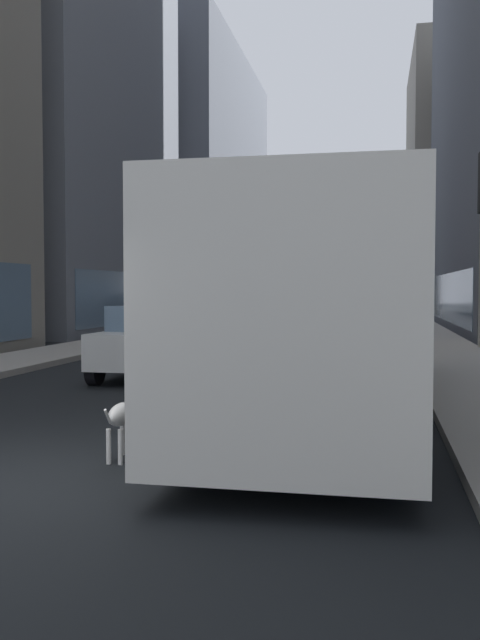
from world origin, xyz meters
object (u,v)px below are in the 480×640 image
(dalmatian_dog, at_px, (123,415))
(car_grey_wagon, at_px, (333,310))
(car_black_suv, at_px, (344,305))
(car_silver_sedan, at_px, (364,307))
(transit_bus, at_px, (325,301))
(car_yellow_taxi, at_px, (290,305))
(car_white_van, at_px, (161,340))
(box_truck, at_px, (355,298))

(dalmatian_dog, bearing_deg, car_grey_wagon, 89.20)
(car_black_suv, distance_m, car_silver_sedan, 5.43)
(transit_bus, relative_size, car_silver_sedan, 2.90)
(car_yellow_taxi, relative_size, car_black_suv, 1.07)
(car_white_van, relative_size, car_grey_wagon, 1.04)
(car_yellow_taxi, height_order, box_truck, box_truck)
(car_white_van, distance_m, car_black_suv, 37.58)
(transit_bus, xyz_separation_m, car_black_suv, (-1.60, 41.07, -0.95))
(car_white_van, height_order, car_black_suv, same)
(transit_bus, relative_size, car_grey_wagon, 2.68)
(car_black_suv, distance_m, dalmatian_dog, 44.89)
(car_black_suv, distance_m, car_grey_wagon, 13.13)
(car_grey_wagon, distance_m, dalmatian_dog, 31.77)
(car_black_suv, height_order, dalmatian_dog, car_black_suv)
(transit_bus, xyz_separation_m, car_grey_wagon, (-1.60, 27.95, -0.95))
(transit_bus, height_order, box_truck, same)
(car_silver_sedan, distance_m, dalmatian_dog, 39.76)
(car_black_suv, bearing_deg, transit_bus, -87.77)
(car_silver_sedan, height_order, box_truck, box_truck)
(transit_bus, relative_size, car_yellow_taxi, 2.42)
(car_black_suv, height_order, car_silver_sedan, same)
(transit_bus, bearing_deg, dalmatian_dog, -118.16)
(car_silver_sedan, distance_m, car_grey_wagon, 8.10)
(transit_bus, height_order, car_yellow_taxi, transit_bus)
(transit_bus, height_order, car_silver_sedan, transit_bus)
(car_silver_sedan, distance_m, box_truck, 20.58)
(car_yellow_taxi, bearing_deg, transit_bus, -82.02)
(transit_bus, distance_m, dalmatian_dog, 4.51)
(car_black_suv, height_order, box_truck, box_truck)
(car_white_van, bearing_deg, transit_bus, -41.80)
(box_truck, bearing_deg, car_black_suv, 93.56)
(car_grey_wagon, bearing_deg, transit_bus, -86.72)
(car_white_van, distance_m, dalmatian_dog, 7.65)
(box_truck, relative_size, dalmatian_dog, 7.79)
(dalmatian_dog, bearing_deg, car_yellow_taxi, 94.65)
(box_truck, bearing_deg, car_silver_sedan, 90.00)
(car_yellow_taxi, height_order, car_silver_sedan, same)
(car_white_van, bearing_deg, car_grey_wagon, 84.38)
(transit_bus, xyz_separation_m, car_white_van, (-4.00, 3.58, -0.95))
(car_grey_wagon, bearing_deg, car_yellow_taxi, 108.47)
(car_silver_sedan, bearing_deg, car_grey_wagon, -101.39)
(car_grey_wagon, bearing_deg, dalmatian_dog, -90.80)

